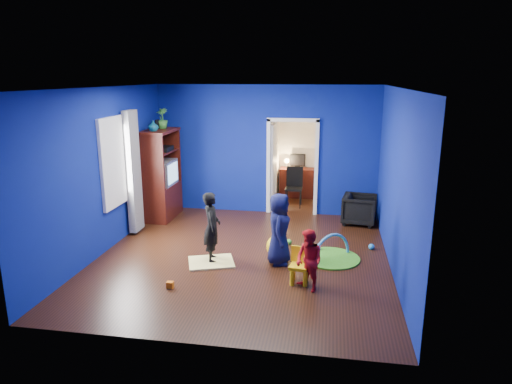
% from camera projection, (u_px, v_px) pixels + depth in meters
% --- Properties ---
extents(floor, '(5.00, 5.50, 0.01)m').
position_uv_depth(floor, '(243.00, 256.00, 8.03)').
color(floor, black).
rests_on(floor, ground).
extents(ceiling, '(5.00, 5.50, 0.01)m').
position_uv_depth(ceiling, '(242.00, 88.00, 7.31)').
color(ceiling, white).
rests_on(ceiling, wall_back).
extents(wall_back, '(5.00, 0.02, 2.90)m').
position_uv_depth(wall_back, '(266.00, 150.00, 10.29)').
color(wall_back, navy).
rests_on(wall_back, floor).
extents(wall_front, '(5.00, 0.02, 2.90)m').
position_uv_depth(wall_front, '(195.00, 229.00, 5.04)').
color(wall_front, navy).
rests_on(wall_front, floor).
extents(wall_left, '(0.02, 5.50, 2.90)m').
position_uv_depth(wall_left, '(104.00, 171.00, 8.06)').
color(wall_left, navy).
rests_on(wall_left, floor).
extents(wall_right, '(0.02, 5.50, 2.90)m').
position_uv_depth(wall_right, '(396.00, 181.00, 7.27)').
color(wall_right, navy).
rests_on(wall_right, floor).
extents(alcove, '(1.00, 1.75, 2.50)m').
position_uv_depth(alcove, '(296.00, 153.00, 11.08)').
color(alcove, silver).
rests_on(alcove, floor).
extents(armchair, '(0.79, 0.77, 0.63)m').
position_uv_depth(armchair, '(359.00, 209.00, 9.71)').
color(armchair, black).
rests_on(armchair, floor).
extents(child_black, '(0.40, 0.51, 1.21)m').
position_uv_depth(child_black, '(212.00, 227.00, 7.69)').
color(child_black, black).
rests_on(child_black, floor).
extents(child_navy, '(0.40, 0.60, 1.22)m').
position_uv_depth(child_navy, '(279.00, 229.00, 7.59)').
color(child_navy, '#101A3A').
rests_on(child_navy, floor).
extents(toddler_red, '(0.57, 0.57, 0.93)m').
position_uv_depth(toddler_red, '(309.00, 260.00, 6.67)').
color(toddler_red, '#AC1812').
rests_on(toddler_red, floor).
extents(vase, '(0.26, 0.26, 0.22)m').
position_uv_depth(vase, '(153.00, 126.00, 9.46)').
color(vase, '#0C6066').
rests_on(vase, tv_armoire).
extents(potted_plant, '(0.28, 0.28, 0.44)m').
position_uv_depth(potted_plant, '(162.00, 118.00, 9.92)').
color(potted_plant, '#37822F').
rests_on(potted_plant, tv_armoire).
extents(tv_armoire, '(0.58, 1.14, 1.96)m').
position_uv_depth(tv_armoire, '(161.00, 174.00, 10.01)').
color(tv_armoire, '#3D100A').
rests_on(tv_armoire, floor).
extents(crt_tv, '(0.46, 0.70, 0.54)m').
position_uv_depth(crt_tv, '(163.00, 173.00, 10.00)').
color(crt_tv, silver).
rests_on(crt_tv, tv_armoire).
extents(yellow_blanket, '(0.91, 0.82, 0.03)m').
position_uv_depth(yellow_blanket, '(211.00, 262.00, 7.74)').
color(yellow_blanket, '#F2E07A').
rests_on(yellow_blanket, floor).
extents(hopper_ball, '(0.40, 0.40, 0.40)m').
position_uv_depth(hopper_ball, '(278.00, 246.00, 7.94)').
color(hopper_ball, yellow).
rests_on(hopper_ball, floor).
extents(kid_chair, '(0.32, 0.32, 0.50)m').
position_uv_depth(kid_chair, '(299.00, 268.00, 6.94)').
color(kid_chair, yellow).
rests_on(kid_chair, floor).
extents(play_mat, '(1.00, 1.00, 0.03)m').
position_uv_depth(play_mat, '(331.00, 258.00, 7.91)').
color(play_mat, green).
rests_on(play_mat, floor).
extents(toy_arch, '(0.66, 0.67, 0.89)m').
position_uv_depth(toy_arch, '(331.00, 258.00, 7.91)').
color(toy_arch, '#3F8CD8').
rests_on(toy_arch, floor).
extents(window_left, '(0.03, 0.95, 1.55)m').
position_uv_depth(window_left, '(114.00, 162.00, 8.37)').
color(window_left, white).
rests_on(window_left, wall_left).
extents(curtain, '(0.14, 0.42, 2.40)m').
position_uv_depth(curtain, '(133.00, 172.00, 8.95)').
color(curtain, slate).
rests_on(curtain, floor).
extents(doorway, '(1.16, 0.10, 2.10)m').
position_uv_depth(doorway, '(292.00, 168.00, 10.30)').
color(doorway, white).
rests_on(doorway, floor).
extents(study_desk, '(0.88, 0.44, 0.75)m').
position_uv_depth(study_desk, '(297.00, 182.00, 11.91)').
color(study_desk, '#3D140A').
rests_on(study_desk, floor).
extents(desk_monitor, '(0.40, 0.05, 0.32)m').
position_uv_depth(desk_monitor, '(298.00, 160.00, 11.88)').
color(desk_monitor, black).
rests_on(desk_monitor, study_desk).
extents(desk_lamp, '(0.14, 0.14, 0.14)m').
position_uv_depth(desk_lamp, '(287.00, 161.00, 11.87)').
color(desk_lamp, '#FFD88C').
rests_on(desk_lamp, study_desk).
extents(folding_chair, '(0.40, 0.40, 0.92)m').
position_uv_depth(folding_chair, '(294.00, 188.00, 10.97)').
color(folding_chair, black).
rests_on(folding_chair, floor).
extents(book_shelf, '(0.88, 0.24, 0.04)m').
position_uv_depth(book_shelf, '(299.00, 119.00, 11.60)').
color(book_shelf, white).
rests_on(book_shelf, study_desk).
extents(toy_0, '(0.10, 0.08, 0.10)m').
position_uv_depth(toy_0, '(313.00, 270.00, 7.33)').
color(toy_0, red).
rests_on(toy_0, floor).
extents(toy_1, '(0.11, 0.11, 0.11)m').
position_uv_depth(toy_1, '(371.00, 247.00, 8.33)').
color(toy_1, '#2386C9').
rests_on(toy_1, floor).
extents(toy_2, '(0.10, 0.08, 0.10)m').
position_uv_depth(toy_2, '(170.00, 285.00, 6.82)').
color(toy_2, orange).
rests_on(toy_2, floor).
extents(toy_3, '(0.11, 0.11, 0.11)m').
position_uv_depth(toy_3, '(289.00, 242.00, 8.57)').
color(toy_3, green).
rests_on(toy_3, floor).
extents(toy_4, '(0.10, 0.08, 0.10)m').
position_uv_depth(toy_4, '(318.00, 248.00, 8.27)').
color(toy_4, '#B945B1').
rests_on(toy_4, floor).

